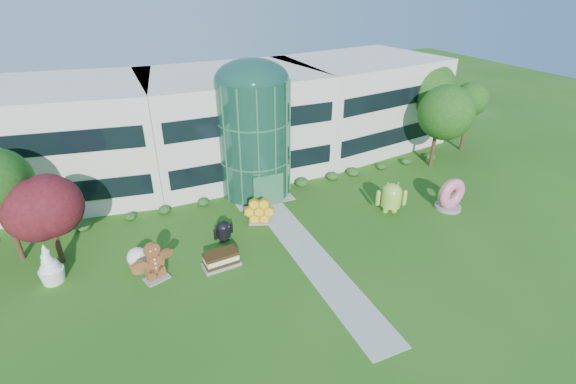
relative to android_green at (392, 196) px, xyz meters
name	(u,v)px	position (x,y,z in m)	size (l,w,h in m)	color
ground	(319,266)	(-8.62, -4.01, -1.47)	(140.00, 140.00, 0.00)	#215114
building	(233,121)	(-8.62, 13.99, 3.18)	(46.00, 15.00, 9.30)	beige
atrium	(254,139)	(-8.62, 7.99, 3.43)	(6.00, 6.00, 9.80)	#194738
walkway	(306,250)	(-8.62, -2.01, -1.45)	(2.40, 20.00, 0.04)	#9E9E93
tree_red	(51,224)	(-24.12, 3.49, 1.53)	(4.00, 4.00, 6.00)	#3F0C14
trees_backdrop	(251,143)	(-8.62, 8.99, 2.73)	(52.00, 8.00, 8.40)	#154611
android_green	(392,196)	(0.00, 0.00, 0.00)	(2.59, 1.73, 2.94)	#95BE3D
android_black	(223,230)	(-13.49, 1.46, -0.53)	(1.66, 1.11, 1.88)	black
donut	(450,194)	(4.72, -1.49, -0.10)	(2.64, 1.26, 2.74)	#E1557D
gingerbread	(154,261)	(-18.61, -0.95, -0.10)	(2.96, 1.14, 2.73)	brown
ice_cream_sandwich	(221,259)	(-14.48, -1.33, -0.93)	(2.43, 1.22, 1.08)	black
honeycomb	(259,212)	(-10.29, 2.70, -0.51)	(2.43, 0.87, 1.91)	yellow
froyo	(49,264)	(-24.54, 1.46, -0.10)	(1.59, 1.59, 2.73)	white
cupcake	(138,259)	(-19.50, 0.45, -0.64)	(1.39, 1.39, 1.66)	white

